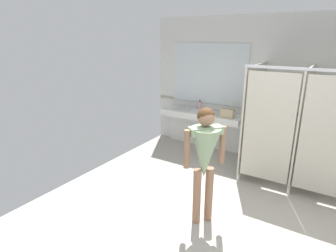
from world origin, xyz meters
The scene contains 9 objects.
ground_plane centered at (0.00, 0.00, -0.05)m, with size 5.85×6.38×0.10m, color #9E998E.
wall_back centered at (0.00, 2.95, 1.46)m, with size 5.85×0.12×2.92m, color silver.
wall_back_tile_band centered at (0.00, 2.89, 1.05)m, with size 5.85×0.01×0.06m, color #9E937F.
vanity_counter centered at (-1.62, 2.69, 0.64)m, with size 1.88×0.54×1.00m.
mirror_panel centered at (-1.62, 2.88, 1.70)m, with size 1.78×0.02×1.33m, color silver.
bathroom_stalls centered at (0.48, 2.03, 1.08)m, with size 1.78×1.32×2.07m.
person_standing centered at (-0.42, 0.19, 1.04)m, with size 0.56×0.56×1.65m.
handbag centered at (-0.97, 2.46, 0.99)m, with size 0.28×0.12×0.33m.
soap_dispenser centered at (-1.75, 2.76, 0.98)m, with size 0.07×0.07×0.22m.
Camera 1 is at (0.96, -2.89, 2.48)m, focal length 29.66 mm.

